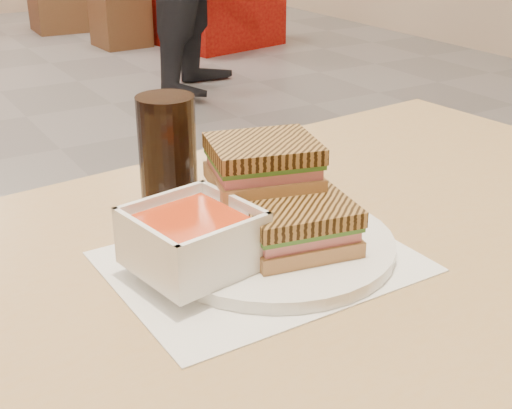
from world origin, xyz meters
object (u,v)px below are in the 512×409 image
main_table (299,319)px  plate (274,244)px  bg_chair_1l (120,19)px  bg_chair_1r (242,11)px  bg_chair_2r (58,2)px  soup_bowl (193,241)px  cola_glass (168,157)px  panini_lower (297,225)px

main_table → plate: (-0.04, -0.01, 0.12)m
bg_chair_1l → bg_chair_1r: 1.01m
bg_chair_2r → soup_bowl: bearing=-104.9°
plate → bg_chair_1l: bearing=71.2°
cola_glass → main_table: bearing=-56.4°
panini_lower → bg_chair_1r: (2.61, 4.58, -0.57)m
bg_chair_1l → panini_lower: bearing=-108.6°
plate → cola_glass: (-0.06, 0.16, 0.07)m
plate → bg_chair_1l: (1.64, 4.81, -0.54)m
panini_lower → main_table: bearing=49.6°
main_table → cola_glass: (-0.10, 0.15, 0.19)m
plate → bg_chair_1r: plate is taller
main_table → panini_lower: (-0.03, -0.04, 0.16)m
plate → panini_lower: bearing=-70.6°
panini_lower → bg_chair_2r: panini_lower is taller
soup_bowl → bg_chair_1l: bearing=70.0°
main_table → bg_chair_1r: (2.57, 4.54, -0.41)m
main_table → bg_chair_1r: bearing=60.5°
soup_bowl → bg_chair_1r: bearing=59.1°
cola_glass → bg_chair_2r: (1.48, 5.57, -0.58)m
panini_lower → bg_chair_2r: bearing=76.3°
bg_chair_1l → bg_chair_1r: bearing=-14.7°
cola_glass → bg_chair_1l: bearing=69.9°
soup_bowl → panini_lower: size_ratio=1.01×
plate → panini_lower: 0.05m
main_table → soup_bowl: soup_bowl is taller
bg_chair_1r → soup_bowl: bearing=-120.9°
cola_glass → bg_chair_2r: size_ratio=0.32×
panini_lower → bg_chair_2r: 5.95m
soup_bowl → cola_glass: cola_glass is taller
main_table → plate: plate is taller
soup_bowl → cola_glass: (0.05, 0.17, 0.03)m
panini_lower → bg_chair_2r: (1.41, 5.76, -0.55)m
bg_chair_1l → bg_chair_2r: size_ratio=0.88×
cola_glass → soup_bowl: bearing=-106.7°
bg_chair_2r → bg_chair_1l: bearing=-76.5°
soup_bowl → panini_lower: bearing=-11.5°
main_table → panini_lower: size_ratio=9.10×
soup_bowl → bg_chair_1l: (1.75, 4.81, -0.58)m
plate → bg_chair_2r: plate is taller
plate → panini_lower: (0.01, -0.03, 0.03)m
panini_lower → bg_chair_2r: size_ratio=0.28×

